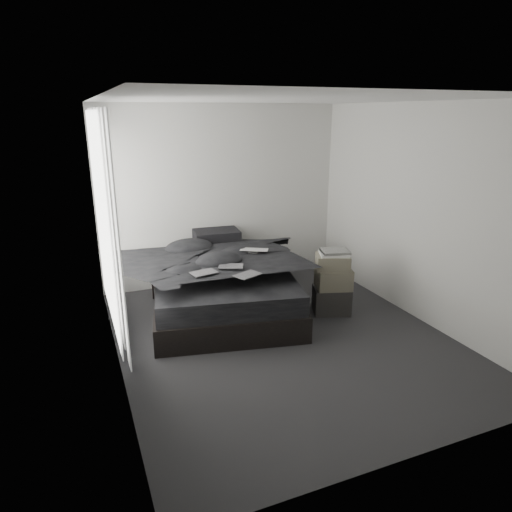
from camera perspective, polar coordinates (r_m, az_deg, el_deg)
name	(u,v)px	position (r m, az deg, el deg)	size (l,w,h in m)	color
floor	(282,337)	(5.34, 3.31, -10.12)	(3.60, 4.20, 0.01)	#29292B
ceiling	(287,99)	(4.73, 3.89, 18.99)	(3.60, 4.20, 0.01)	white
wall_back	(223,196)	(6.79, -4.21, 7.52)	(3.60, 0.01, 2.60)	silver
wall_front	(423,299)	(3.21, 20.12, -5.10)	(3.60, 0.01, 2.60)	silver
wall_left	(109,246)	(4.42, -17.94, 1.22)	(0.01, 4.20, 2.60)	silver
wall_right	(419,214)	(5.87, 19.67, 4.95)	(0.01, 4.20, 2.60)	silver
window_left	(102,220)	(5.28, -18.65, 4.30)	(0.02, 2.00, 2.30)	white
curtain_left	(108,226)	(5.30, -18.04, 3.62)	(0.06, 2.12, 2.48)	white
bed	(223,298)	(6.01, -4.16, -5.25)	(1.72, 2.28, 0.31)	black
mattress	(222,278)	(5.91, -4.22, -2.78)	(1.66, 2.21, 0.24)	black
duvet	(223,261)	(5.77, -4.21, -0.60)	(1.68, 1.94, 0.27)	black
pillow_lower	(211,245)	(6.67, -5.61, 1.40)	(0.69, 0.46, 0.15)	black
pillow_upper	(216,235)	(6.62, -4.97, 2.62)	(0.64, 0.44, 0.14)	black
laptop	(254,245)	(5.89, -0.30, 1.33)	(0.36, 0.23, 0.03)	silver
comic_a	(204,266)	(5.18, -6.56, -1.21)	(0.29, 0.19, 0.01)	black
comic_b	(231,259)	(5.37, -3.17, -0.37)	(0.29, 0.19, 0.01)	black
comic_c	(248,267)	(5.07, -1.06, -1.34)	(0.29, 0.19, 0.01)	black
side_stand	(166,277)	(6.36, -11.20, -2.54)	(0.36, 0.36, 0.66)	black
papers	(165,253)	(6.25, -11.26, 0.36)	(0.25, 0.19, 0.01)	white
floor_books	(177,312)	(5.86, -9.89, -6.93)	(0.15, 0.22, 0.15)	black
box_lower	(331,300)	(5.98, 9.41, -5.41)	(0.46, 0.36, 0.34)	black
box_mid	(334,278)	(5.87, 9.67, -2.76)	(0.43, 0.34, 0.26)	#645F4F
box_upper	(333,262)	(5.80, 9.57, -0.71)	(0.41, 0.33, 0.18)	#645F4F
art_book_white	(334,254)	(5.77, 9.72, 0.30)	(0.35, 0.28, 0.03)	silver
art_book_snake	(335,251)	(5.75, 9.85, 0.59)	(0.34, 0.27, 0.03)	silver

